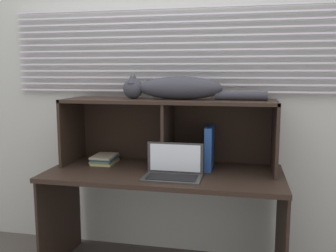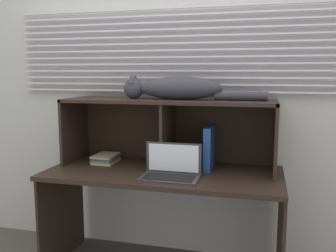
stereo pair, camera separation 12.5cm
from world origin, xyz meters
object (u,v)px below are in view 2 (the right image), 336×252
object	(u,v)px
cat	(176,88)
book_stack	(106,158)
laptop	(171,170)
binder_upright	(209,148)

from	to	relation	value
cat	book_stack	xyz separation A→B (m)	(-0.52, -0.00, -0.51)
cat	laptop	size ratio (longest dim) A/B	2.69
book_stack	binder_upright	bearing A→B (deg)	0.12
book_stack	laptop	bearing A→B (deg)	-24.85
book_stack	cat	bearing A→B (deg)	0.17
binder_upright	cat	bearing A→B (deg)	180.00
cat	laptop	bearing A→B (deg)	-83.13
laptop	book_stack	size ratio (longest dim) A/B	1.64
laptop	book_stack	xyz separation A→B (m)	(-0.55, 0.25, -0.01)
cat	laptop	xyz separation A→B (m)	(0.03, -0.26, -0.50)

